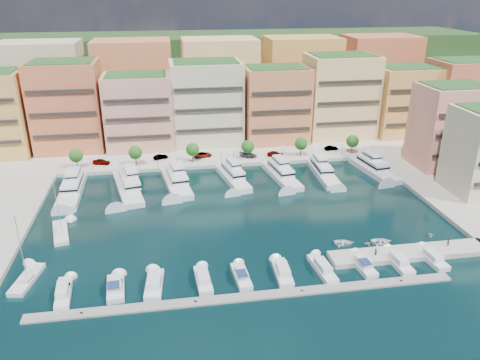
# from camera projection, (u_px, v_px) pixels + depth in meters

# --- Properties ---
(ground) EXTENTS (400.00, 400.00, 0.00)m
(ground) POSITION_uv_depth(u_px,v_px,m) (239.00, 215.00, 105.70)
(ground) COLOR black
(ground) RESTS_ON ground
(north_quay) EXTENTS (220.00, 64.00, 2.00)m
(north_quay) POSITION_uv_depth(u_px,v_px,m) (211.00, 135.00, 162.14)
(north_quay) COLOR #9E998E
(north_quay) RESTS_ON ground
(hillside) EXTENTS (240.00, 40.00, 58.00)m
(hillside) POSITION_uv_depth(u_px,v_px,m) (199.00, 103.00, 205.83)
(hillside) COLOR #1F3C18
(hillside) RESTS_ON ground
(south_pontoon) EXTENTS (72.00, 2.20, 0.35)m
(south_pontoon) POSITION_uv_depth(u_px,v_px,m) (249.00, 297.00, 77.95)
(south_pontoon) COLOR gray
(south_pontoon) RESTS_ON ground
(finger_pier) EXTENTS (32.00, 5.00, 2.00)m
(finger_pier) POSITION_uv_depth(u_px,v_px,m) (410.00, 255.00, 90.12)
(finger_pier) COLOR #9E998E
(finger_pier) RESTS_ON ground
(apartment_1) EXTENTS (20.00, 16.50, 26.80)m
(apartment_1) POSITION_uv_depth(u_px,v_px,m) (68.00, 106.00, 140.97)
(apartment_1) COLOR #C86E42
(apartment_1) RESTS_ON north_quay
(apartment_2) EXTENTS (20.00, 15.50, 22.80)m
(apartment_2) POSITION_uv_depth(u_px,v_px,m) (139.00, 111.00, 143.03)
(apartment_2) COLOR #EE9B84
(apartment_2) RESTS_ON north_quay
(apartment_3) EXTENTS (22.00, 16.50, 25.80)m
(apartment_3) POSITION_uv_depth(u_px,v_px,m) (206.00, 103.00, 147.39)
(apartment_3) COLOR beige
(apartment_3) RESTS_ON north_quay
(apartment_4) EXTENTS (20.00, 15.50, 23.80)m
(apartment_4) POSITION_uv_depth(u_px,v_px,m) (276.00, 104.00, 149.22)
(apartment_4) COLOR #C27348
(apartment_4) RESTS_ON north_quay
(apartment_5) EXTENTS (22.00, 16.50, 26.80)m
(apartment_5) POSITION_uv_depth(u_px,v_px,m) (340.00, 96.00, 153.72)
(apartment_5) COLOR #ECBD7D
(apartment_5) RESTS_ON north_quay
(apartment_6) EXTENTS (20.00, 15.50, 22.80)m
(apartment_6) POSITION_uv_depth(u_px,v_px,m) (404.00, 101.00, 155.93)
(apartment_6) COLOR gold
(apartment_6) RESTS_ON north_quay
(apartment_7) EXTENTS (22.00, 16.50, 24.80)m
(apartment_7) POSITION_uv_depth(u_px,v_px,m) (463.00, 97.00, 156.69)
(apartment_7) COLOR #C86E42
(apartment_7) RESTS_ON north_quay
(apartment_east_a) EXTENTS (18.00, 14.50, 22.80)m
(apartment_east_a) POSITION_uv_depth(u_px,v_px,m) (450.00, 126.00, 128.33)
(apartment_east_a) COLOR #EE9B84
(apartment_east_a) RESTS_ON east_quay
(backblock_0) EXTENTS (26.00, 18.00, 30.00)m
(backblock_0) POSITION_uv_depth(u_px,v_px,m) (45.00, 87.00, 158.72)
(backblock_0) COLOR beige
(backblock_0) RESTS_ON north_quay
(backblock_1) EXTENTS (26.00, 18.00, 30.00)m
(backblock_1) POSITION_uv_depth(u_px,v_px,m) (135.00, 84.00, 163.17)
(backblock_1) COLOR #C27348
(backblock_1) RESTS_ON north_quay
(backblock_2) EXTENTS (26.00, 18.00, 30.00)m
(backblock_2) POSITION_uv_depth(u_px,v_px,m) (220.00, 82.00, 167.61)
(backblock_2) COLOR #ECBD7D
(backblock_2) RESTS_ON north_quay
(backblock_3) EXTENTS (26.00, 18.00, 30.00)m
(backblock_3) POSITION_uv_depth(u_px,v_px,m) (301.00, 79.00, 172.06)
(backblock_3) COLOR gold
(backblock_3) RESTS_ON north_quay
(backblock_4) EXTENTS (26.00, 18.00, 30.00)m
(backblock_4) POSITION_uv_depth(u_px,v_px,m) (377.00, 77.00, 176.51)
(backblock_4) COLOR #C86E42
(backblock_4) RESTS_ON north_quay
(tree_0) EXTENTS (3.80, 3.80, 5.65)m
(tree_0) POSITION_uv_depth(u_px,v_px,m) (76.00, 156.00, 128.43)
(tree_0) COLOR #473323
(tree_0) RESTS_ON north_quay
(tree_1) EXTENTS (3.80, 3.80, 5.65)m
(tree_1) POSITION_uv_depth(u_px,v_px,m) (135.00, 153.00, 130.80)
(tree_1) COLOR #473323
(tree_1) RESTS_ON north_quay
(tree_2) EXTENTS (3.80, 3.80, 5.65)m
(tree_2) POSITION_uv_depth(u_px,v_px,m) (192.00, 150.00, 133.17)
(tree_2) COLOR #473323
(tree_2) RESTS_ON north_quay
(tree_3) EXTENTS (3.80, 3.80, 5.65)m
(tree_3) POSITION_uv_depth(u_px,v_px,m) (248.00, 147.00, 135.54)
(tree_3) COLOR #473323
(tree_3) RESTS_ON north_quay
(tree_4) EXTENTS (3.80, 3.80, 5.65)m
(tree_4) POSITION_uv_depth(u_px,v_px,m) (301.00, 144.00, 137.92)
(tree_4) COLOR #473323
(tree_4) RESTS_ON north_quay
(tree_5) EXTENTS (3.80, 3.80, 5.65)m
(tree_5) POSITION_uv_depth(u_px,v_px,m) (352.00, 141.00, 140.29)
(tree_5) COLOR #473323
(tree_5) RESTS_ON north_quay
(lamppost_0) EXTENTS (0.30, 0.30, 4.20)m
(lamppost_0) POSITION_uv_depth(u_px,v_px,m) (90.00, 161.00, 127.28)
(lamppost_0) COLOR black
(lamppost_0) RESTS_ON north_quay
(lamppost_1) EXTENTS (0.30, 0.30, 4.20)m
(lamppost_1) POSITION_uv_depth(u_px,v_px,m) (157.00, 157.00, 129.95)
(lamppost_1) COLOR black
(lamppost_1) RESTS_ON north_quay
(lamppost_2) EXTENTS (0.30, 0.30, 4.20)m
(lamppost_2) POSITION_uv_depth(u_px,v_px,m) (221.00, 154.00, 132.62)
(lamppost_2) COLOR black
(lamppost_2) RESTS_ON north_quay
(lamppost_3) EXTENTS (0.30, 0.30, 4.20)m
(lamppost_3) POSITION_uv_depth(u_px,v_px,m) (283.00, 150.00, 135.29)
(lamppost_3) COLOR black
(lamppost_3) RESTS_ON north_quay
(lamppost_4) EXTENTS (0.30, 0.30, 4.20)m
(lamppost_4) POSITION_uv_depth(u_px,v_px,m) (342.00, 147.00, 137.96)
(lamppost_4) COLOR black
(lamppost_4) RESTS_ON north_quay
(yacht_0) EXTENTS (5.38, 21.62, 7.30)m
(yacht_0) POSITION_uv_depth(u_px,v_px,m) (72.00, 188.00, 116.84)
(yacht_0) COLOR silver
(yacht_0) RESTS_ON ground
(yacht_1) EXTENTS (9.25, 22.99, 7.30)m
(yacht_1) POSITION_uv_depth(u_px,v_px,m) (128.00, 186.00, 118.47)
(yacht_1) COLOR silver
(yacht_1) RESTS_ON ground
(yacht_2) EXTENTS (7.97, 20.45, 7.30)m
(yacht_2) POSITION_uv_depth(u_px,v_px,m) (176.00, 180.00, 121.35)
(yacht_2) COLOR silver
(yacht_2) RESTS_ON ground
(yacht_3) EXTENTS (7.56, 18.63, 7.30)m
(yacht_3) POSITION_uv_depth(u_px,v_px,m) (232.00, 176.00, 124.29)
(yacht_3) COLOR silver
(yacht_3) RESTS_ON ground
(yacht_4) EXTENTS (7.35, 19.91, 7.30)m
(yacht_4) POSITION_uv_depth(u_px,v_px,m) (281.00, 174.00, 125.69)
(yacht_4) COLOR silver
(yacht_4) RESTS_ON ground
(yacht_5) EXTENTS (4.81, 19.58, 7.30)m
(yacht_5) POSITION_uv_depth(u_px,v_px,m) (323.00, 171.00, 127.44)
(yacht_5) COLOR silver
(yacht_5) RESTS_ON ground
(yacht_6) EXTENTS (7.80, 19.63, 7.30)m
(yacht_6) POSITION_uv_depth(u_px,v_px,m) (373.00, 168.00, 129.76)
(yacht_6) COLOR silver
(yacht_6) RESTS_ON ground
(cruiser_0) EXTENTS (3.11, 8.91, 2.55)m
(cruiser_0) POSITION_uv_depth(u_px,v_px,m) (64.00, 293.00, 78.11)
(cruiser_0) COLOR silver
(cruiser_0) RESTS_ON ground
(cruiser_1) EXTENTS (3.41, 7.63, 2.66)m
(cruiser_1) POSITION_uv_depth(u_px,v_px,m) (116.00, 288.00, 79.36)
(cruiser_1) COLOR silver
(cruiser_1) RESTS_ON ground
(cruiser_2) EXTENTS (3.48, 8.48, 2.55)m
(cruiser_2) POSITION_uv_depth(u_px,v_px,m) (154.00, 285.00, 80.34)
(cruiser_2) COLOR silver
(cruiser_2) RESTS_ON ground
(cruiser_3) EXTENTS (2.87, 8.17, 2.55)m
(cruiser_3) POSITION_uv_depth(u_px,v_px,m) (203.00, 280.00, 81.59)
(cruiser_3) COLOR silver
(cruiser_3) RESTS_ON ground
(cruiser_4) EXTENTS (2.89, 7.92, 2.66)m
(cruiser_4) POSITION_uv_depth(u_px,v_px,m) (241.00, 276.00, 82.57)
(cruiser_4) COLOR silver
(cruiser_4) RESTS_ON ground
(cruiser_5) EXTENTS (2.87, 8.41, 2.55)m
(cruiser_5) POSITION_uv_depth(u_px,v_px,m) (282.00, 273.00, 83.69)
(cruiser_5) COLOR silver
(cruiser_5) RESTS_ON ground
(cruiser_6) EXTENTS (3.27, 9.28, 2.55)m
(cruiser_6) POSITION_uv_depth(u_px,v_px,m) (322.00, 269.00, 84.79)
(cruiser_6) COLOR silver
(cruiser_6) RESTS_ON ground
(cruiser_7) EXTENTS (3.24, 8.05, 2.66)m
(cruiser_7) POSITION_uv_depth(u_px,v_px,m) (362.00, 265.00, 85.91)
(cruiser_7) COLOR silver
(cruiser_7) RESTS_ON ground
(cruiser_8) EXTENTS (2.99, 8.61, 2.55)m
(cruiser_8) POSITION_uv_depth(u_px,v_px,m) (398.00, 262.00, 86.96)
(cruiser_8) COLOR silver
(cruiser_8) RESTS_ON ground
(cruiser_9) EXTENTS (3.34, 8.13, 2.55)m
(cruiser_9) POSITION_uv_depth(u_px,v_px,m) (432.00, 259.00, 87.98)
(cruiser_9) COLOR silver
(cruiser_9) RESTS_ON ground
(sailboat_1) EXTENTS (5.06, 10.82, 13.20)m
(sailboat_1) POSITION_uv_depth(u_px,v_px,m) (61.00, 233.00, 97.54)
(sailboat_1) COLOR silver
(sailboat_1) RESTS_ON ground
(sailboat_0) EXTENTS (4.56, 9.74, 13.20)m
(sailboat_0) POSITION_uv_depth(u_px,v_px,m) (27.00, 280.00, 82.03)
(sailboat_0) COLOR silver
(sailboat_0) RESTS_ON ground
(tender_3) EXTENTS (1.65, 1.49, 0.76)m
(tender_3) POSITION_uv_depth(u_px,v_px,m) (430.00, 235.00, 96.78)
(tender_3) COLOR beige
(tender_3) RESTS_ON ground
(tender_0) EXTENTS (4.49, 3.60, 0.83)m
(tender_0) POSITION_uv_depth(u_px,v_px,m) (344.00, 243.00, 93.70)
(tender_0) COLOR silver
(tender_0) RESTS_ON ground
(tender_1) EXTENTS (1.71, 1.54, 0.80)m
(tender_1) POSITION_uv_depth(u_px,v_px,m) (367.00, 243.00, 93.55)
(tender_1) COLOR #C3AE95
(tender_1) RESTS_ON ground
(tender_2) EXTENTS (4.48, 3.45, 0.86)m
(tender_2) POSITION_uv_depth(u_px,v_px,m) (381.00, 241.00, 94.13)
(tender_2) COLOR white
(tender_2) RESTS_ON ground
(car_0) EXTENTS (5.17, 3.12, 1.65)m
(car_0) POSITION_uv_depth(u_px,v_px,m) (101.00, 162.00, 132.44)
(car_0) COLOR gray
(car_0) RESTS_ON north_quay
(car_1) EXTENTS (4.43, 2.90, 1.38)m
(car_1) POSITION_uv_depth(u_px,v_px,m) (161.00, 157.00, 136.53)
(car_1) COLOR gray
(car_1) RESTS_ON north_quay
(car_2) EXTENTS (5.82, 3.95, 1.48)m
(car_2) POSITION_uv_depth(u_px,v_px,m) (203.00, 155.00, 138.13)
(car_2) COLOR gray
(car_2) RESTS_ON north_quay
(car_3) EXTENTS (5.63, 4.11, 1.51)m
(car_3) POSITION_uv_depth(u_px,v_px,m) (248.00, 154.00, 138.22)
(car_3) COLOR gray
(car_3) RESTS_ON north_quay
(car_4) EXTENTS (5.03, 2.72, 1.62)m
(car_4) POSITION_uv_depth(u_px,v_px,m) (275.00, 154.00, 138.70)
(car_4) COLOR gray
(car_4) RESTS_ON north_quay
(car_5) EXTENTS (4.28, 1.87, 1.37)m
(car_5) POSITION_uv_depth(u_px,v_px,m) (331.00, 148.00, 143.86)
(car_5) COLOR gray
(car_5) RESTS_ON north_quay
(person_0) EXTENTS (0.64, 0.71, 1.64)m
(person_0) POSITION_uv_depth(u_px,v_px,m) (376.00, 252.00, 87.75)
(person_0) COLOR #26364D
(person_0) RESTS_ON finger_pier
(person_1) EXTENTS (0.90, 0.73, 1.72)m
(person_1) POSITION_uv_depth(u_px,v_px,m) (448.00, 242.00, 91.17)
(person_1) COLOR #48332B
(person_1) RESTS_ON finger_pier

